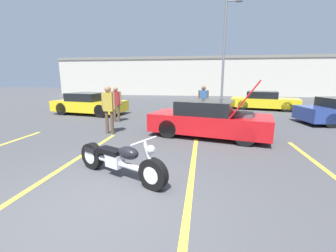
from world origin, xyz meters
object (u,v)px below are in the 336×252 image
object	(u,v)px
spectator_near_motorcycle	(203,100)
light_pole	(225,49)
parked_car_left_row	(89,104)
spectator_by_show_car	(116,101)
motorcycle	(119,161)
spectator_midground	(109,106)
show_car_hood_open	(210,119)
parked_car_mid_row	(264,101)

from	to	relation	value
spectator_near_motorcycle	light_pole	bearing A→B (deg)	77.50
parked_car_left_row	spectator_by_show_car	world-z (taller)	spectator_by_show_car
spectator_by_show_car	parked_car_left_row	bearing A→B (deg)	141.01
light_pole	motorcycle	xyz separation A→B (m)	(-3.18, -13.89, -3.79)
spectator_midground	spectator_near_motorcycle	bearing A→B (deg)	46.35
light_pole	show_car_hood_open	bearing A→B (deg)	-97.01
light_pole	parked_car_left_row	size ratio (longest dim) A/B	1.76
parked_car_left_row	parked_car_mid_row	distance (m)	10.98
parked_car_mid_row	spectator_midground	distance (m)	10.72
parked_car_mid_row	spectator_by_show_car	distance (m)	9.71
parked_car_mid_row	spectator_near_motorcycle	bearing A→B (deg)	-119.91
motorcycle	parked_car_mid_row	size ratio (longest dim) A/B	0.50
motorcycle	show_car_hood_open	world-z (taller)	show_car_hood_open
parked_car_mid_row	spectator_near_motorcycle	xyz separation A→B (m)	(-3.93, -4.20, 0.42)
show_car_hood_open	spectator_near_motorcycle	distance (m)	3.43
light_pole	show_car_hood_open	distance (m)	10.83
show_car_hood_open	parked_car_left_row	world-z (taller)	show_car_hood_open
spectator_by_show_car	show_car_hood_open	bearing A→B (deg)	-25.61
parked_car_mid_row	spectator_near_motorcycle	world-z (taller)	spectator_near_motorcycle
show_car_hood_open	parked_car_mid_row	xyz separation A→B (m)	(3.68, 7.60, -0.06)
show_car_hood_open	spectator_midground	bearing A→B (deg)	-163.79
spectator_midground	parked_car_mid_row	bearing A→B (deg)	46.64
show_car_hood_open	parked_car_left_row	size ratio (longest dim) A/B	1.02
light_pole	spectator_near_motorcycle	world-z (taller)	light_pole
parked_car_left_row	spectator_by_show_car	xyz separation A→B (m)	(2.41, -1.95, 0.39)
spectator_midground	motorcycle	bearing A→B (deg)	-63.95
parked_car_left_row	parked_car_mid_row	bearing A→B (deg)	28.84
parked_car_mid_row	show_car_hood_open	bearing A→B (deg)	-102.65
show_car_hood_open	parked_car_mid_row	bearing A→B (deg)	77.44
spectator_near_motorcycle	spectator_midground	xyz separation A→B (m)	(-3.42, -3.59, 0.07)
spectator_midground	light_pole	bearing A→B (deg)	64.55
show_car_hood_open	spectator_by_show_car	distance (m)	4.75
motorcycle	parked_car_left_row	size ratio (longest dim) A/B	0.51
parked_car_left_row	parked_car_mid_row	size ratio (longest dim) A/B	0.98
motorcycle	parked_car_left_row	bearing A→B (deg)	147.04
light_pole	show_car_hood_open	size ratio (longest dim) A/B	1.73
motorcycle	spectator_by_show_car	world-z (taller)	spectator_by_show_car
parked_car_mid_row	spectator_midground	xyz separation A→B (m)	(-7.35, -7.79, 0.49)
light_pole	motorcycle	world-z (taller)	light_pole
show_car_hood_open	spectator_midground	distance (m)	3.70
motorcycle	spectator_by_show_car	distance (m)	6.28
show_car_hood_open	parked_car_mid_row	distance (m)	8.44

